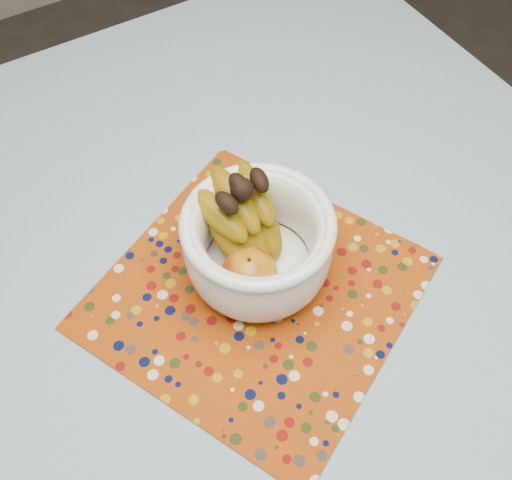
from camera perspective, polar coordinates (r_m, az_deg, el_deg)
table at (r=0.96m, az=-1.99°, el=-6.94°), size 1.20×1.20×0.75m
tablecloth at (r=0.88m, az=-2.15°, el=-4.48°), size 1.32×1.32×0.01m
placemat at (r=0.87m, az=0.05°, el=-4.97°), size 0.54×0.54×0.00m
fruit_bowl at (r=0.83m, az=-0.28°, el=0.30°), size 0.21×0.22×0.18m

